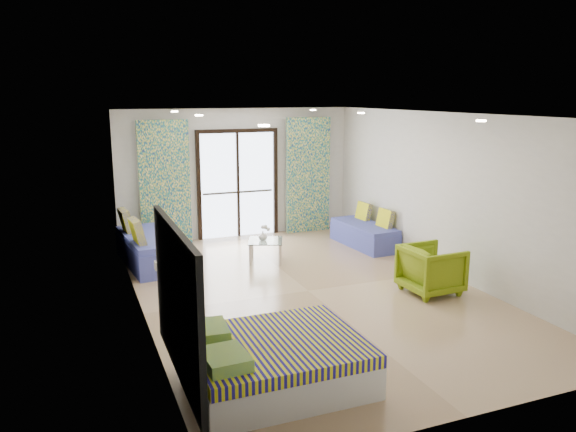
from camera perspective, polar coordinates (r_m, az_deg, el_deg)
name	(u,v)px	position (r m, az deg, el deg)	size (l,w,h in m)	color
floor	(308,291)	(8.78, 2.06, -7.60)	(5.00, 7.50, 0.01)	#9C7E5D
ceiling	(310,114)	(8.26, 2.21, 10.29)	(5.00, 7.50, 0.01)	silver
wall_back	(237,173)	(11.90, -5.18, 4.34)	(5.00, 0.01, 2.70)	silver
wall_front	(478,282)	(5.32, 18.72, -6.35)	(5.00, 0.01, 2.70)	silver
wall_left	(138,219)	(7.78, -14.98, -0.30)	(0.01, 7.50, 2.70)	silver
wall_right	(447,195)	(9.69, 15.81, 2.09)	(0.01, 7.50, 2.70)	silver
balcony_door	(238,178)	(11.89, -5.13, 3.89)	(1.76, 0.08, 2.28)	black
balcony_rail	(238,192)	(11.94, -5.11, 2.43)	(1.52, 0.03, 0.04)	#595451
curtain_left	(165,183)	(11.40, -12.40, 3.25)	(1.00, 0.10, 2.50)	silver
curtain_right	(308,175)	(12.27, 2.04, 4.16)	(1.00, 0.10, 2.50)	silver
downlight_a	(264,126)	(5.89, -2.46, 9.17)	(0.12, 0.12, 0.02)	#FFE0B2
downlight_b	(481,121)	(7.31, 19.03, 9.13)	(0.12, 0.12, 0.02)	#FFE0B2
downlight_c	(199,115)	(8.78, -9.03, 10.07)	(0.12, 0.12, 0.02)	#FFE0B2
downlight_d	(361,113)	(9.78, 7.44, 10.34)	(0.12, 0.12, 0.02)	#FFE0B2
downlight_e	(175,111)	(10.73, -11.44, 10.37)	(0.12, 0.12, 0.02)	#FFE0B2
downlight_f	(313,110)	(11.57, 2.56, 10.72)	(0.12, 0.12, 0.02)	#FFE0B2
headboard	(177,302)	(5.50, -11.21, -8.61)	(0.06, 2.10, 1.50)	black
switch_plate	(156,266)	(6.67, -13.29, -4.95)	(0.02, 0.10, 0.10)	silver
bed	(275,361)	(6.06, -1.38, -14.54)	(1.79, 1.46, 0.62)	silver
daybed_left	(147,248)	(10.30, -14.12, -3.22)	(0.95, 2.01, 0.96)	#434BA1
daybed_right	(365,234)	(11.34, 7.81, -1.78)	(0.75, 1.67, 0.81)	#434BA1
coffee_table	(266,243)	(10.17, -2.29, -2.71)	(0.79, 0.79, 0.70)	silver
vase	(263,236)	(10.14, -2.57, -2.04)	(0.16, 0.17, 0.16)	white
armchair	(431,267)	(8.86, 14.37, -5.05)	(0.79, 0.74, 0.81)	olive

